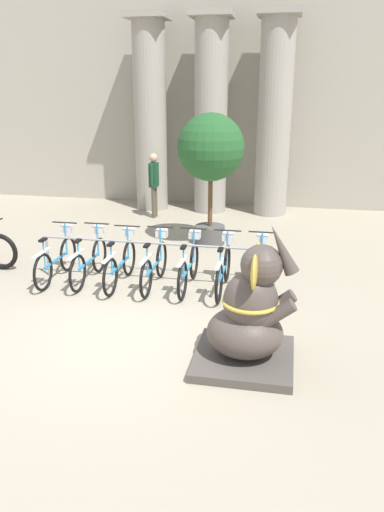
{
  "coord_description": "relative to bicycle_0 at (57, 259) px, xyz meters",
  "views": [
    {
      "loc": [
        2.21,
        -6.07,
        3.34
      ],
      "look_at": [
        0.86,
        0.68,
        1.0
      ],
      "focal_mm": 35.0,
      "sensor_mm": 36.0,
      "label": 1
    }
  ],
  "objects": [
    {
      "name": "column_left",
      "position": [
        0.17,
        5.8,
        2.23
      ],
      "size": [
        1.1,
        1.1,
        5.16
      ],
      "color": "gray",
      "rests_on": "ground_plane"
    },
    {
      "name": "bike_rack",
      "position": [
        1.82,
        0.15,
        0.22
      ],
      "size": [
        4.24,
        0.05,
        0.77
      ],
      "color": "gray",
      "rests_on": "ground_plane"
    },
    {
      "name": "bicycle_0",
      "position": [
        0.0,
        0.0,
        0.0
      ],
      "size": [
        0.48,
        1.67,
        0.97
      ],
      "color": "black",
      "rests_on": "ground_plane"
    },
    {
      "name": "bicycle_5",
      "position": [
        3.03,
        0.06,
        0.0
      ],
      "size": [
        0.48,
        1.67,
        0.97
      ],
      "color": "black",
      "rests_on": "ground_plane"
    },
    {
      "name": "column_right",
      "position": [
        3.54,
        5.8,
        2.23
      ],
      "size": [
        1.1,
        1.1,
        5.16
      ],
      "color": "gray",
      "rests_on": "ground_plane"
    },
    {
      "name": "building_facade",
      "position": [
        1.86,
        6.8,
        2.6
      ],
      "size": [
        20.0,
        0.2,
        6.0
      ],
      "color": "#A39E8E",
      "rests_on": "ground_plane"
    },
    {
      "name": "bicycle_3",
      "position": [
        1.82,
        0.04,
        0.0
      ],
      "size": [
        0.48,
        1.67,
        0.97
      ],
      "color": "black",
      "rests_on": "ground_plane"
    },
    {
      "name": "column_middle",
      "position": [
        1.86,
        5.8,
        2.23
      ],
      "size": [
        1.1,
        1.1,
        5.16
      ],
      "color": "gray",
      "rests_on": "ground_plane"
    },
    {
      "name": "bicycle_6",
      "position": [
        3.64,
        0.07,
        0.0
      ],
      "size": [
        0.48,
        1.67,
        0.97
      ],
      "color": "black",
      "rests_on": "ground_plane"
    },
    {
      "name": "ground_plane",
      "position": [
        1.86,
        -1.8,
        -0.4
      ],
      "size": [
        60.0,
        60.0,
        0.0
      ],
      "primitive_type": "plane",
      "color": "#9E937F"
    },
    {
      "name": "bicycle_4",
      "position": [
        2.43,
        0.07,
        0.0
      ],
      "size": [
        0.48,
        1.67,
        0.97
      ],
      "color": "black",
      "rests_on": "ground_plane"
    },
    {
      "name": "bicycle_1",
      "position": [
        0.61,
        0.06,
        0.0
      ],
      "size": [
        0.48,
        1.67,
        0.97
      ],
      "color": "black",
      "rests_on": "ground_plane"
    },
    {
      "name": "bicycle_2",
      "position": [
        1.21,
        -0.0,
        0.0
      ],
      "size": [
        0.48,
        1.67,
        0.97
      ],
      "color": "black",
      "rests_on": "ground_plane"
    },
    {
      "name": "person_pedestrian",
      "position": [
        0.51,
        4.78,
        0.63
      ],
      "size": [
        0.23,
        0.47,
        1.7
      ],
      "color": "brown",
      "rests_on": "ground_plane"
    },
    {
      "name": "potted_tree",
      "position": [
        2.36,
        2.71,
        1.62
      ],
      "size": [
        1.43,
        1.43,
        2.84
      ],
      "color": "#4C4C4C",
      "rests_on": "ground_plane"
    },
    {
      "name": "elephant_statue",
      "position": [
        3.67,
        -2.25,
        0.24
      ],
      "size": [
        1.24,
        1.24,
        1.86
      ],
      "color": "#4C4742",
      "rests_on": "ground_plane"
    }
  ]
}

